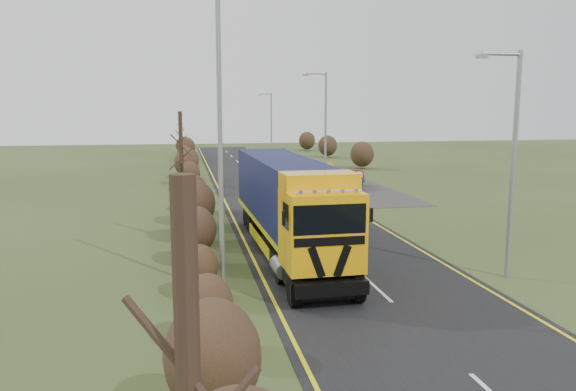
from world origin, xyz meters
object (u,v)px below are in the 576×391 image
Objects in this scene: streetlight_near at (512,156)px; speed_sign at (359,181)px; car_blue_sedan at (350,179)px; car_red_hatchback at (347,182)px; lorry at (287,199)px.

streetlight_near is 3.32× the size of speed_sign.
car_blue_sedan is 1.73× the size of speed_sign.
speed_sign is (-0.90, 14.69, -2.74)m from streetlight_near.
speed_sign reaches higher than car_blue_sedan.
car_red_hatchback is 1.30m from car_blue_sedan.
car_blue_sedan is (8.62, 18.91, -1.63)m from lorry.
lorry is 20.84m from car_blue_sedan.
streetlight_near reaches higher than speed_sign.
car_red_hatchback is 8.41m from speed_sign.
lorry is at bearing 144.79° from streetlight_near.
car_blue_sedan is at bearing 86.65° from streetlight_near.
lorry is 11.50m from speed_sign.
streetlight_near reaches higher than lorry.
car_red_hatchback is (8.04, 17.75, -1.74)m from lorry.
streetlight_near is at bearing 99.39° from car_red_hatchback.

